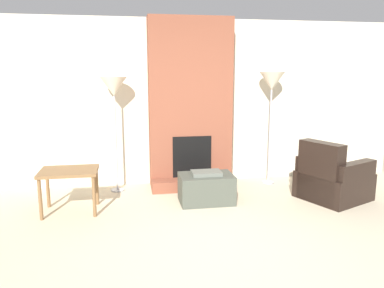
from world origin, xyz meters
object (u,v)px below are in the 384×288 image
at_px(armchair, 331,181).
at_px(floor_lamp_left, 114,90).
at_px(side_table, 69,176).
at_px(ottoman, 206,188).
at_px(floor_lamp_right, 272,84).

distance_m(armchair, floor_lamp_left, 3.37).
distance_m(armchair, side_table, 3.58).
relative_size(ottoman, floor_lamp_right, 0.41).
xyz_separation_m(ottoman, armchair, (1.77, -0.18, 0.07)).
bearing_deg(side_table, floor_lamp_right, 14.76).
height_order(side_table, floor_lamp_left, floor_lamp_left).
bearing_deg(floor_lamp_left, ottoman, -30.83).
height_order(ottoman, armchair, armchair).
distance_m(side_table, floor_lamp_right, 3.29).
bearing_deg(floor_lamp_right, armchair, -57.58).
distance_m(ottoman, floor_lamp_left, 1.95).
xyz_separation_m(armchair, side_table, (-3.57, 0.12, 0.21)).
height_order(ottoman, floor_lamp_left, floor_lamp_left).
relative_size(ottoman, floor_lamp_left, 0.43).
relative_size(armchair, floor_lamp_left, 0.63).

